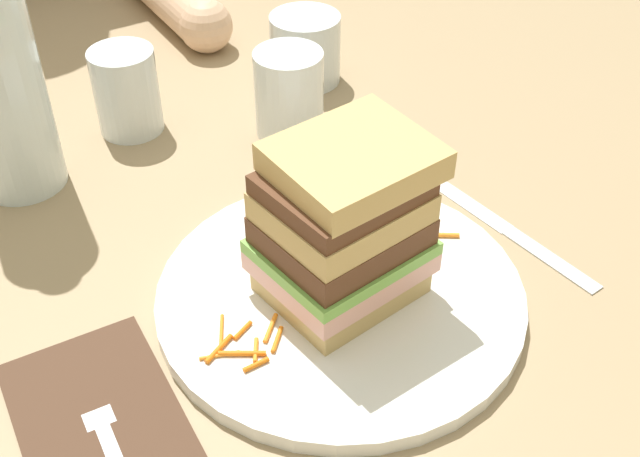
{
  "coord_description": "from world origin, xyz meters",
  "views": [
    {
      "loc": [
        -0.26,
        -0.39,
        0.44
      ],
      "look_at": [
        -0.01,
        0.01,
        0.05
      ],
      "focal_mm": 45.02,
      "sensor_mm": 36.0,
      "label": 1
    }
  ],
  "objects_px": {
    "fork": "(112,449)",
    "empty_tumbler_0": "(126,91)",
    "main_plate": "(340,296)",
    "napkin_dark": "(102,427)",
    "knife": "(509,230)",
    "juice_glass": "(289,99)",
    "empty_tumbler_1": "(305,49)",
    "sandwich": "(343,226)"
  },
  "relations": [
    {
      "from": "juice_glass",
      "to": "empty_tumbler_1",
      "type": "bearing_deg",
      "value": 50.57
    },
    {
      "from": "napkin_dark",
      "to": "empty_tumbler_0",
      "type": "relative_size",
      "value": 2.04
    },
    {
      "from": "sandwich",
      "to": "empty_tumbler_0",
      "type": "relative_size",
      "value": 1.53
    },
    {
      "from": "main_plate",
      "to": "fork",
      "type": "height_order",
      "value": "main_plate"
    },
    {
      "from": "empty_tumbler_1",
      "to": "empty_tumbler_0",
      "type": "bearing_deg",
      "value": 178.3
    },
    {
      "from": "main_plate",
      "to": "knife",
      "type": "relative_size",
      "value": 1.42
    },
    {
      "from": "fork",
      "to": "empty_tumbler_1",
      "type": "bearing_deg",
      "value": 44.71
    },
    {
      "from": "napkin_dark",
      "to": "juice_glass",
      "type": "bearing_deg",
      "value": 40.84
    },
    {
      "from": "main_plate",
      "to": "fork",
      "type": "distance_m",
      "value": 0.2
    },
    {
      "from": "empty_tumbler_0",
      "to": "empty_tumbler_1",
      "type": "bearing_deg",
      "value": -1.7
    },
    {
      "from": "fork",
      "to": "empty_tumbler_0",
      "type": "relative_size",
      "value": 1.93
    },
    {
      "from": "knife",
      "to": "empty_tumbler_0",
      "type": "relative_size",
      "value": 2.33
    },
    {
      "from": "fork",
      "to": "knife",
      "type": "distance_m",
      "value": 0.37
    },
    {
      "from": "main_plate",
      "to": "fork",
      "type": "bearing_deg",
      "value": -169.07
    },
    {
      "from": "napkin_dark",
      "to": "empty_tumbler_1",
      "type": "xyz_separation_m",
      "value": [
        0.36,
        0.33,
        0.04
      ]
    },
    {
      "from": "fork",
      "to": "juice_glass",
      "type": "height_order",
      "value": "juice_glass"
    },
    {
      "from": "napkin_dark",
      "to": "empty_tumbler_0",
      "type": "height_order",
      "value": "empty_tumbler_0"
    },
    {
      "from": "napkin_dark",
      "to": "sandwich",
      "type": "bearing_deg",
      "value": 4.67
    },
    {
      "from": "napkin_dark",
      "to": "knife",
      "type": "bearing_deg",
      "value": 1.86
    },
    {
      "from": "fork",
      "to": "empty_tumbler_1",
      "type": "relative_size",
      "value": 2.17
    },
    {
      "from": "sandwich",
      "to": "juice_glass",
      "type": "xyz_separation_m",
      "value": [
        0.09,
        0.23,
        -0.04
      ]
    },
    {
      "from": "sandwich",
      "to": "napkin_dark",
      "type": "bearing_deg",
      "value": -175.33
    },
    {
      "from": "juice_glass",
      "to": "empty_tumbler_1",
      "type": "xyz_separation_m",
      "value": [
        0.07,
        0.08,
        0.0
      ]
    },
    {
      "from": "fork",
      "to": "juice_glass",
      "type": "distance_m",
      "value": 0.4
    },
    {
      "from": "juice_glass",
      "to": "main_plate",
      "type": "bearing_deg",
      "value": -111.08
    },
    {
      "from": "napkin_dark",
      "to": "empty_tumbler_0",
      "type": "xyz_separation_m",
      "value": [
        0.15,
        0.34,
        0.04
      ]
    },
    {
      "from": "sandwich",
      "to": "knife",
      "type": "relative_size",
      "value": 0.66
    },
    {
      "from": "sandwich",
      "to": "fork",
      "type": "bearing_deg",
      "value": -169.14
    },
    {
      "from": "napkin_dark",
      "to": "knife",
      "type": "xyz_separation_m",
      "value": [
        0.37,
        0.01,
        0.0
      ]
    },
    {
      "from": "napkin_dark",
      "to": "knife",
      "type": "distance_m",
      "value": 0.37
    },
    {
      "from": "empty_tumbler_0",
      "to": "napkin_dark",
      "type": "bearing_deg",
      "value": -114.59
    },
    {
      "from": "main_plate",
      "to": "napkin_dark",
      "type": "bearing_deg",
      "value": -175.28
    },
    {
      "from": "sandwich",
      "to": "knife",
      "type": "distance_m",
      "value": 0.19
    },
    {
      "from": "napkin_dark",
      "to": "fork",
      "type": "xyz_separation_m",
      "value": [
        -0.0,
        -0.02,
        0.0
      ]
    },
    {
      "from": "napkin_dark",
      "to": "main_plate",
      "type": "bearing_deg",
      "value": 4.72
    },
    {
      "from": "fork",
      "to": "knife",
      "type": "height_order",
      "value": "fork"
    },
    {
      "from": "knife",
      "to": "empty_tumbler_1",
      "type": "relative_size",
      "value": 2.61
    },
    {
      "from": "fork",
      "to": "empty_tumbler_0",
      "type": "xyz_separation_m",
      "value": [
        0.16,
        0.36,
        0.04
      ]
    },
    {
      "from": "fork",
      "to": "juice_glass",
      "type": "relative_size",
      "value": 1.92
    },
    {
      "from": "knife",
      "to": "juice_glass",
      "type": "height_order",
      "value": "juice_glass"
    },
    {
      "from": "fork",
      "to": "knife",
      "type": "relative_size",
      "value": 0.83
    },
    {
      "from": "main_plate",
      "to": "juice_glass",
      "type": "xyz_separation_m",
      "value": [
        0.09,
        0.23,
        0.03
      ]
    }
  ]
}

